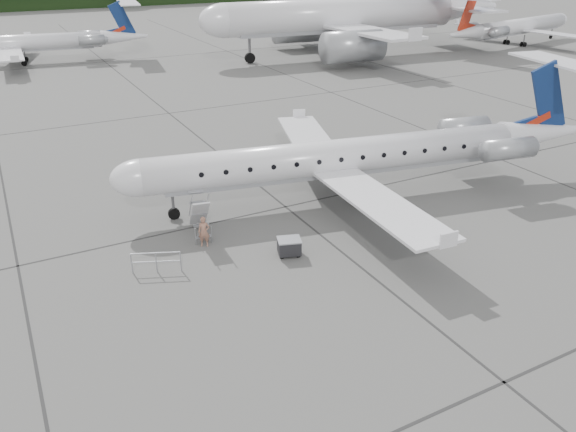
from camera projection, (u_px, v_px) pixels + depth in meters
ground at (453, 235)px, 28.95m from camera, size 320.00×320.00×0.00m
main_regional_jet at (338, 140)px, 31.60m from camera, size 31.36×25.12×7.19m
airstair at (199, 215)px, 28.59m from camera, size 1.27×2.43×2.25m
passenger at (204, 232)px, 27.61m from camera, size 0.68×0.59×1.57m
safety_railing at (156, 263)px, 25.49m from camera, size 2.06×0.92×1.00m
baggage_cart at (289, 247)px, 26.92m from camera, size 1.28×1.15×0.92m
bg_regional_left at (11, 35)px, 69.04m from camera, size 29.63×23.32×7.07m
bg_regional_right at (523, 18)px, 82.74m from camera, size 32.32×26.06×7.54m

